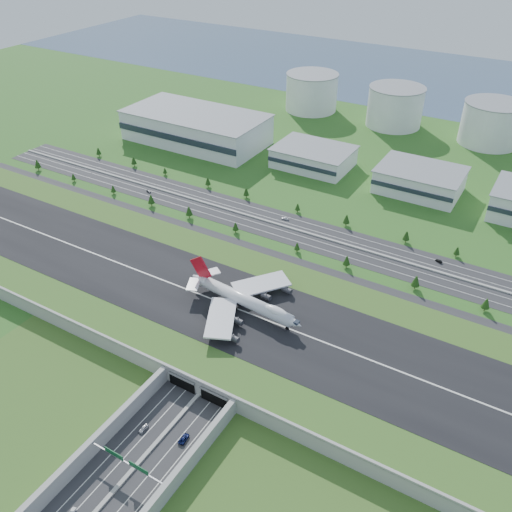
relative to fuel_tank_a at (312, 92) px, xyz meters
The scene contains 19 objects.
ground 332.88m from the fuel_tank_a, 68.84° to the right, with size 1200.00×1200.00×0.00m, color #2D5B1C.
airfield_deck 332.76m from the fuel_tank_a, 68.84° to the right, with size 520.00×100.00×9.20m.
underpass_road 426.88m from the fuel_tank_a, 73.66° to the right, with size 38.80×120.40×8.00m.
sign_gantry_near 422.58m from the fuel_tank_a, 73.50° to the right, with size 38.70×0.70×9.80m.
north_expressway 246.84m from the fuel_tank_a, 60.83° to the right, with size 560.00×36.00×0.12m, color #28282B.
tree_row 254.07m from the fuel_tank_a, 57.97° to the right, with size 508.91×48.63×8.49m.
hangar_west 134.72m from the fuel_tank_a, 111.80° to the right, with size 120.00×60.00×25.00m, color silver.
hangar_mid_a 134.54m from the fuel_tank_a, 63.43° to the right, with size 58.00×42.00×15.00m, color silver.
hangar_mid_b 188.43m from the fuel_tank_a, 39.61° to the right, with size 58.00×42.00×17.00m, color silver.
fuel_tank_a is the anchor object (origin of this frame).
fuel_tank_b 85.00m from the fuel_tank_a, ahead, with size 50.00×50.00×35.00m, color silver.
fuel_tank_c 170.00m from the fuel_tank_a, ahead, with size 50.00×50.00×35.00m, color silver.
bay_water 208.82m from the fuel_tank_a, 54.78° to the left, with size 1200.00×260.00×0.06m, color #3B5271.
boeing_747 327.74m from the fuel_tank_a, 70.10° to the right, with size 68.53×64.52×21.19m.
car_0 402.52m from the fuel_tank_a, 73.92° to the right, with size 1.93×4.80×1.63m, color silver.
car_2 403.47m from the fuel_tank_a, 71.41° to the right, with size 2.67×5.78×1.61m, color #0E1646.
car_4 224.21m from the fuel_tank_a, 96.02° to the right, with size 1.81×4.51×1.54m, color #56575B.
car_5 274.83m from the fuel_tank_a, 48.18° to the right, with size 1.49×4.28×1.41m, color black.
car_7 222.21m from the fuel_tank_a, 68.67° to the right, with size 2.04×5.02×1.46m, color white.
Camera 1 is at (103.72, -176.36, 182.71)m, focal length 38.00 mm.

